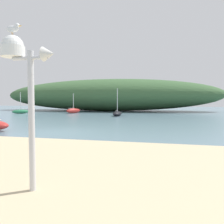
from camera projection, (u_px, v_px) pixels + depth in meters
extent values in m
plane|color=slate|center=(62.00, 132.00, 14.16)|extent=(120.00, 120.00, 0.00)
ellipsoid|color=#3D6038|center=(107.00, 95.00, 42.85)|extent=(41.96, 12.46, 5.98)
cylinder|color=silver|center=(32.00, 121.00, 4.38)|extent=(0.12, 0.12, 2.73)
cylinder|color=silver|center=(30.00, 58.00, 4.31)|extent=(0.77, 0.07, 0.07)
cylinder|color=white|center=(13.00, 52.00, 4.40)|extent=(0.46, 0.46, 0.21)
sphere|color=white|center=(13.00, 46.00, 4.39)|extent=(0.42, 0.42, 0.42)
cone|color=silver|center=(49.00, 54.00, 4.22)|extent=(0.22, 0.28, 0.28)
cylinder|color=orange|center=(13.00, 34.00, 4.40)|extent=(0.01, 0.01, 0.05)
cylinder|color=orange|center=(12.00, 33.00, 4.36)|extent=(0.01, 0.01, 0.05)
ellipsoid|color=white|center=(12.00, 29.00, 4.38)|extent=(0.25, 0.15, 0.13)
ellipsoid|color=#9EA0A8|center=(12.00, 28.00, 4.37)|extent=(0.24, 0.13, 0.05)
sphere|color=white|center=(17.00, 26.00, 4.37)|extent=(0.09, 0.09, 0.09)
cone|color=gold|center=(21.00, 26.00, 4.36)|extent=(0.06, 0.03, 0.03)
ellipsoid|color=#B72D28|center=(73.00, 111.00, 34.81)|extent=(1.85, 2.97, 0.74)
cylinder|color=silver|center=(73.00, 102.00, 34.74)|extent=(0.08, 0.08, 2.55)
cylinder|color=silver|center=(71.00, 108.00, 34.44)|extent=(0.52, 1.21, 0.06)
ellipsoid|color=black|center=(117.00, 114.00, 28.48)|extent=(1.08, 2.78, 0.60)
cylinder|color=silver|center=(117.00, 101.00, 28.40)|extent=(0.08, 0.08, 3.06)
cylinder|color=silver|center=(117.00, 111.00, 28.06)|extent=(0.09, 1.24, 0.06)
ellipsoid|color=#287A4C|center=(21.00, 112.00, 33.79)|extent=(2.24, 2.28, 0.58)
cylinder|color=silver|center=(21.00, 102.00, 33.72)|extent=(0.08, 0.08, 2.80)
cylinder|color=silver|center=(23.00, 109.00, 33.97)|extent=(0.82, 0.84, 0.06)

